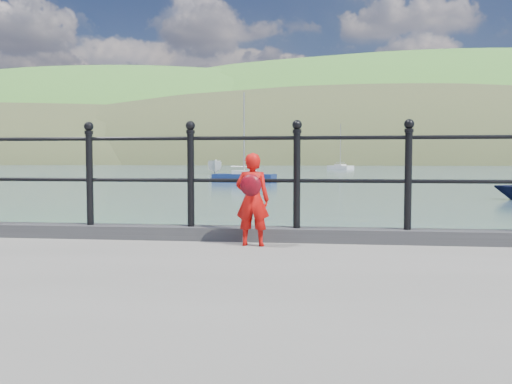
# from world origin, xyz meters

# --- Properties ---
(ground) EXTENTS (600.00, 600.00, 0.00)m
(ground) POSITION_xyz_m (0.00, 0.00, 0.00)
(ground) COLOR #2D4251
(ground) RESTS_ON ground
(kerb) EXTENTS (60.00, 0.30, 0.15)m
(kerb) POSITION_xyz_m (0.00, -0.15, 1.07)
(kerb) COLOR #28282B
(kerb) RESTS_ON quay
(railing) EXTENTS (18.11, 0.11, 1.20)m
(railing) POSITION_xyz_m (0.00, -0.15, 1.82)
(railing) COLOR black
(railing) RESTS_ON kerb
(far_shore) EXTENTS (830.00, 200.00, 156.00)m
(far_shore) POSITION_xyz_m (38.34, 239.41, -22.57)
(far_shore) COLOR #333A21
(far_shore) RESTS_ON ground
(child) EXTENTS (0.37, 0.31, 0.98)m
(child) POSITION_xyz_m (0.15, -0.52, 1.50)
(child) COLOR red
(child) RESTS_ON quay
(launch_white) EXTENTS (2.66, 4.99, 1.83)m
(launch_white) POSITION_xyz_m (-12.50, 60.81, 0.91)
(launch_white) COLOR silver
(launch_white) RESTS_ON ground
(sailboat_deep) EXTENTS (4.78, 5.47, 8.39)m
(sailboat_deep) POSITION_xyz_m (4.14, 93.10, 0.34)
(sailboat_deep) COLOR silver
(sailboat_deep) RESTS_ON ground
(sailboat_port) EXTENTS (5.27, 2.64, 7.46)m
(sailboat_port) POSITION_xyz_m (-5.39, 37.18, 0.34)
(sailboat_port) COLOR navy
(sailboat_port) RESTS_ON ground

